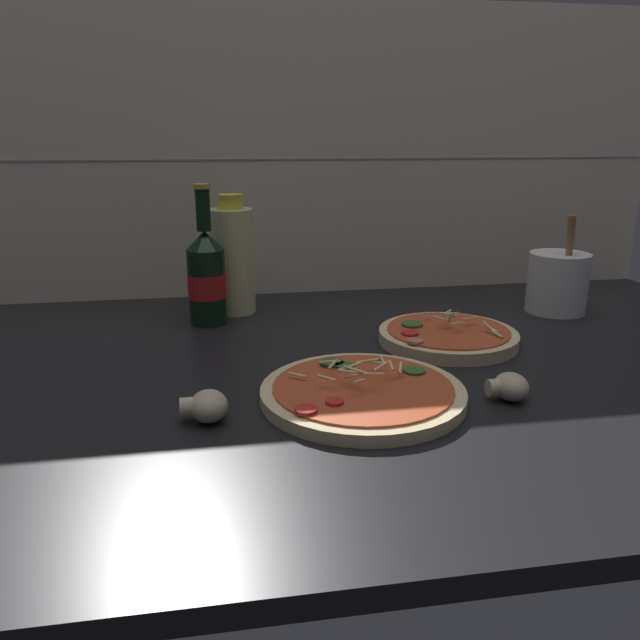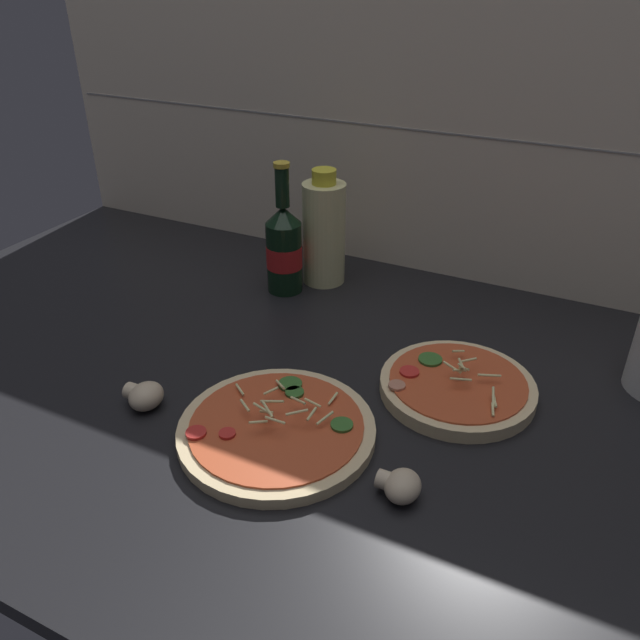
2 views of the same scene
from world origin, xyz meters
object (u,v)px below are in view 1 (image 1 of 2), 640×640
Objects in this scene: beer_bottle at (207,276)px; utensil_crock at (558,282)px; oil_bottle at (233,259)px; mushroom_right at (509,387)px; mushroom_left at (206,406)px; pizza_near at (362,392)px; pizza_far at (448,336)px.

beer_bottle is 1.32× the size of utensil_crock.
oil_bottle is 57.84cm from mushroom_right.
oil_bottle is 3.97× the size of mushroom_left.
beer_bottle is at bearing 117.55° from pizza_near.
mushroom_left is 1.06× the size of mushroom_right.
beer_bottle is (-38.02, 17.48, 7.50)cm from pizza_far.
oil_bottle is 61.01cm from utensil_crock.
pizza_near reaches higher than mushroom_right.
mushroom_left is at bearing -150.60° from utensil_crock.
oil_bottle is at bearing 54.69° from beer_bottle.
beer_bottle is at bearing 89.75° from mushroom_left.
pizza_far is at bearing 30.38° from mushroom_left.
mushroom_left is at bearing -171.61° from pizza_near.
utensil_crock reaches higher than mushroom_right.
mushroom_left is (-38.20, -22.40, 0.71)cm from pizza_far.
oil_bottle is (4.81, 6.79, 1.46)cm from beer_bottle.
mushroom_right is 46.01cm from utensil_crock.
beer_bottle is 40.45cm from mushroom_left.
pizza_near is 18.58cm from mushroom_right.
pizza_far is 0.91× the size of beer_bottle.
mushroom_right is at bearing -9.67° from pizza_near.
oil_bottle is at bearing 143.85° from pizza_far.
mushroom_left is 0.30× the size of utensil_crock.
pizza_far is 1.21× the size of utensil_crock.
pizza_far is 30.70cm from utensil_crock.
beer_bottle reaches higher than oil_bottle.
utensil_crock is (60.02, -10.03, -4.35)cm from oil_bottle.
pizza_near is 1.17× the size of pizza_far.
beer_bottle is 4.40× the size of mushroom_left.
oil_bottle is at bearing 83.91° from mushroom_left.
utensil_crock is at bearing -9.49° from oil_bottle.
pizza_far is 4.25× the size of mushroom_right.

